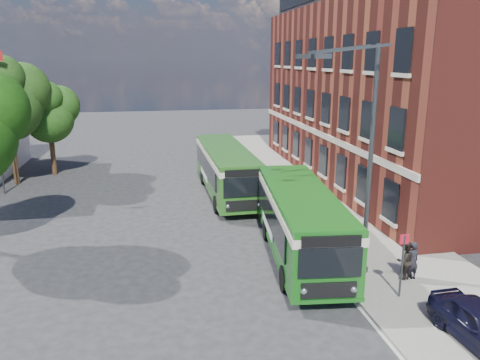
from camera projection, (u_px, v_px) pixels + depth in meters
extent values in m
plane|color=#28282A|center=(228.00, 263.00, 19.94)|extent=(120.00, 120.00, 0.00)
cube|color=gray|center=(320.00, 199.00, 28.76)|extent=(6.00, 48.00, 0.15)
cube|color=beige|center=(272.00, 203.00, 28.24)|extent=(0.12, 48.00, 0.01)
cube|color=maroon|center=(400.00, 95.00, 32.29)|extent=(12.00, 26.00, 12.00)
cube|color=beige|center=(315.00, 132.00, 31.84)|extent=(0.12, 26.00, 0.35)
cylinder|color=#36393B|center=(362.00, 271.00, 18.92)|extent=(0.44, 0.44, 0.30)
cylinder|color=#36393B|center=(370.00, 166.00, 17.81)|extent=(0.18, 0.18, 9.00)
cube|color=#36393B|center=(353.00, 49.00, 15.93)|extent=(2.58, 0.46, 0.37)
cube|color=#36393B|center=(339.00, 49.00, 17.07)|extent=(2.58, 0.46, 0.37)
cube|color=#36393B|center=(323.00, 56.00, 15.32)|extent=(0.55, 0.22, 0.16)
cube|color=#36393B|center=(303.00, 56.00, 17.37)|extent=(0.55, 0.22, 0.16)
cylinder|color=#36393B|center=(402.00, 268.00, 16.62)|extent=(0.08, 0.08, 2.50)
cube|color=red|center=(404.00, 239.00, 16.34)|extent=(0.35, 0.04, 0.35)
cube|color=#165C16|center=(300.00, 218.00, 20.19)|extent=(3.52, 9.94, 2.45)
cube|color=#165C16|center=(299.00, 246.00, 20.51)|extent=(3.56, 9.98, 0.14)
cube|color=black|center=(270.00, 214.00, 20.35)|extent=(0.92, 7.89, 1.10)
cube|color=black|center=(328.00, 213.00, 20.54)|extent=(0.92, 7.89, 1.10)
cube|color=beige|center=(301.00, 200.00, 19.98)|extent=(3.58, 10.01, 0.32)
cube|color=#165C16|center=(301.00, 192.00, 19.89)|extent=(3.41, 9.83, 0.12)
cube|color=black|center=(330.00, 263.00, 15.42)|extent=(2.15, 0.31, 1.05)
cube|color=black|center=(331.00, 241.00, 15.22)|extent=(2.00, 0.29, 0.38)
cube|color=black|center=(329.00, 290.00, 15.67)|extent=(1.90, 0.28, 0.55)
sphere|color=silver|center=(304.00, 291.00, 15.62)|extent=(0.26, 0.26, 0.26)
sphere|color=silver|center=(353.00, 289.00, 15.75)|extent=(0.26, 0.26, 0.26)
cube|color=black|center=(282.00, 184.00, 24.85)|extent=(2.00, 0.29, 0.90)
cube|color=white|center=(267.00, 225.00, 21.22)|extent=(0.38, 3.19, 0.45)
cylinder|color=black|center=(285.00, 279.00, 17.47)|extent=(0.38, 1.02, 1.00)
cylinder|color=black|center=(346.00, 276.00, 17.64)|extent=(0.38, 1.02, 1.00)
cylinder|color=black|center=(267.00, 230.00, 22.42)|extent=(0.38, 1.02, 1.00)
cylinder|color=black|center=(315.00, 228.00, 22.59)|extent=(0.38, 1.02, 1.00)
cube|color=#29601D|center=(226.00, 167.00, 29.64)|extent=(2.65, 10.94, 2.45)
cube|color=#29601D|center=(226.00, 186.00, 29.96)|extent=(2.69, 10.98, 0.14)
cube|color=black|center=(205.00, 165.00, 29.65)|extent=(0.21, 9.10, 1.10)
cube|color=black|center=(245.00, 163.00, 30.13)|extent=(0.21, 9.10, 1.10)
cube|color=beige|center=(226.00, 154.00, 29.43)|extent=(2.71, 11.00, 0.32)
cube|color=#29601D|center=(226.00, 149.00, 29.34)|extent=(2.55, 10.84, 0.12)
cube|color=black|center=(244.00, 187.00, 24.40)|extent=(2.15, 0.11, 1.05)
cube|color=black|center=(244.00, 173.00, 24.20)|extent=(2.00, 0.11, 0.38)
cube|color=black|center=(244.00, 205.00, 24.64)|extent=(1.90, 0.11, 0.55)
sphere|color=silver|center=(228.00, 206.00, 24.50)|extent=(0.26, 0.26, 0.26)
sphere|color=silver|center=(259.00, 204.00, 24.82)|extent=(0.26, 0.26, 0.26)
cube|color=black|center=(214.00, 148.00, 34.78)|extent=(2.00, 0.11, 0.90)
cube|color=white|center=(204.00, 174.00, 30.50)|extent=(0.08, 3.20, 0.45)
cylinder|color=black|center=(217.00, 204.00, 26.28)|extent=(0.29, 1.00, 1.00)
cylinder|color=black|center=(257.00, 202.00, 26.72)|extent=(0.29, 1.00, 1.00)
cylinder|color=black|center=(203.00, 177.00, 32.26)|extent=(0.29, 1.00, 1.00)
cylinder|color=black|center=(236.00, 176.00, 32.70)|extent=(0.29, 1.00, 1.00)
imported|color=black|center=(412.00, 260.00, 18.02)|extent=(0.59, 0.42, 1.54)
imported|color=black|center=(405.00, 260.00, 18.06)|extent=(0.82, 0.67, 1.53)
cylinder|color=#3B2915|center=(14.00, 158.00, 31.99)|extent=(0.36, 0.36, 3.73)
sphere|color=#1F4013|center=(8.00, 108.00, 31.12)|extent=(4.41, 4.41, 4.41)
sphere|color=#1F4013|center=(22.00, 90.00, 31.64)|extent=(3.73, 3.73, 3.73)
sphere|color=#1F4013|center=(0.00, 78.00, 29.82)|extent=(3.05, 3.05, 3.05)
cylinder|color=#3B2915|center=(53.00, 155.00, 34.66)|extent=(0.36, 0.36, 2.97)
sphere|color=#1F4513|center=(49.00, 119.00, 33.97)|extent=(3.51, 3.51, 3.51)
sphere|color=#1F4513|center=(59.00, 106.00, 34.38)|extent=(2.97, 2.97, 2.97)
sphere|color=#1F4513|center=(38.00, 112.00, 33.28)|extent=(2.70, 2.70, 2.70)
sphere|color=#1F4513|center=(45.00, 98.00, 32.94)|extent=(2.43, 2.43, 2.43)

